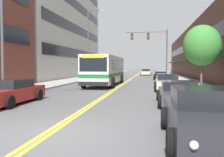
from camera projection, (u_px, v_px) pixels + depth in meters
ground_plane at (134, 77)px, 43.97m from camera, size 240.00×240.00×0.00m
sidewalk_left at (94, 76)px, 45.07m from camera, size 3.41×106.00×0.15m
sidewalk_right at (176, 77)px, 42.86m from camera, size 3.41×106.00×0.15m
centre_line at (134, 77)px, 43.97m from camera, size 0.34×106.00×0.01m
storefront_row_right at (212, 52)px, 41.74m from camera, size 9.10×68.00×8.45m
city_bus at (106, 69)px, 25.64m from camera, size 2.88×11.14×2.92m
car_red_parked_left_near at (9, 92)px, 12.97m from camera, size 2.14×4.93×1.27m
car_white_parked_left_mid at (106, 74)px, 41.15m from camera, size 2.18×4.87×1.43m
car_charcoal_parked_right_foreground at (206, 117)px, 6.35m from camera, size 2.14×4.41×1.41m
car_beige_parked_right_mid at (167, 83)px, 20.20m from camera, size 2.09×4.78×1.33m
car_black_parked_right_far at (161, 76)px, 36.18m from camera, size 2.05×4.73×1.18m
car_dark_grey_parked_right_end at (179, 94)px, 12.73m from camera, size 2.18×4.56×1.19m
car_champagne_moving_lead at (146, 72)px, 53.24m from camera, size 2.19×4.82×1.32m
traffic_signal_mast at (153, 44)px, 35.67m from camera, size 5.95×0.38×7.18m
street_lamp_left_near at (8, 24)px, 13.88m from camera, size 2.45×0.28×7.14m
street_lamp_left_far at (90, 39)px, 33.10m from camera, size 2.22×0.28×9.42m
street_tree_right_mid at (202, 46)px, 17.94m from camera, size 2.67×2.67×4.76m
fire_hydrant at (208, 93)px, 13.17m from camera, size 0.35×0.27×0.79m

